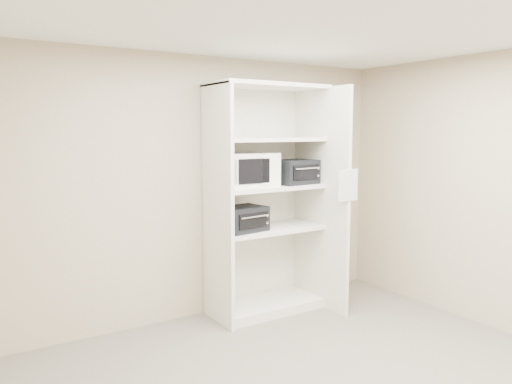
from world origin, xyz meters
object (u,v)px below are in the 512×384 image
shelving_unit (270,207)px  toaster_oven_lower (243,219)px  toaster_oven_upper (295,172)px  microwave (246,170)px

shelving_unit → toaster_oven_lower: bearing=-173.7°
shelving_unit → toaster_oven_lower: (-0.37, -0.04, -0.09)m
toaster_oven_upper → toaster_oven_lower: 0.79m
shelving_unit → toaster_oven_upper: size_ratio=5.37×
microwave → toaster_oven_lower: bearing=-138.3°
microwave → toaster_oven_upper: size_ratio=1.27×
toaster_oven_lower → shelving_unit: bearing=-1.6°
shelving_unit → microwave: (-0.28, 0.04, 0.41)m
toaster_oven_lower → microwave: bearing=32.1°
toaster_oven_upper → toaster_oven_lower: bearing=171.7°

